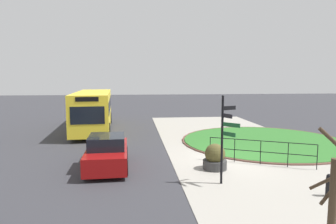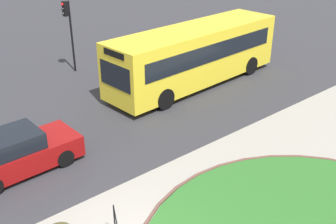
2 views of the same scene
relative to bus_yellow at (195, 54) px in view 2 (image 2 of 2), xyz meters
name	(u,v)px [view 2 (image 2 of 2)]	position (x,y,z in m)	size (l,w,h in m)	color
bus_yellow	(195,54)	(0.00, 0.00, 0.00)	(10.33, 3.19, 2.98)	yellow
car_far_lane	(18,153)	(-10.20, -1.98, -0.93)	(4.19, 1.93, 1.50)	maroon
traffic_light_near	(68,21)	(-4.02, 5.75, 1.27)	(0.49, 0.27, 3.93)	black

